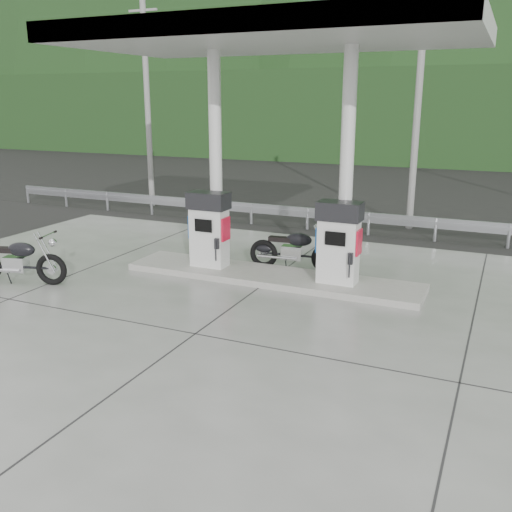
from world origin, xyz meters
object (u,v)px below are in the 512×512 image
at_px(motorcycle_right, 294,250).
at_px(gas_pump_right, 339,243).
at_px(motorcycle_left, 18,261).
at_px(gas_pump_left, 209,229).

bearing_deg(motorcycle_right, gas_pump_right, -41.14).
height_order(motorcycle_left, motorcycle_right, motorcycle_left).
distance_m(gas_pump_right, motorcycle_left, 7.24).
relative_size(motorcycle_left, motorcycle_right, 1.02).
relative_size(gas_pump_left, gas_pump_right, 1.00).
xyz_separation_m(gas_pump_left, motorcycle_left, (-3.55, -2.56, -0.53)).
xyz_separation_m(motorcycle_left, motorcycle_right, (5.37, 3.53, -0.01)).
height_order(gas_pump_left, motorcycle_right, gas_pump_left).
height_order(gas_pump_left, gas_pump_right, same).
bearing_deg(motorcycle_right, motorcycle_left, -152.72).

